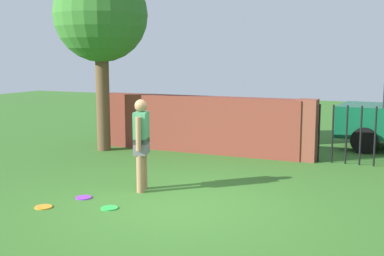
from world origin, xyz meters
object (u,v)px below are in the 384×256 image
Objects in this scene: tree at (101,17)px; frisbee_orange at (43,207)px; person at (141,141)px; frisbee_green at (109,208)px; frisbee_purple at (84,198)px.

tree is 16.67× the size of frisbee_orange.
tree reaches higher than person.
person reaches higher than frisbee_orange.
person is at bearing 92.05° from frisbee_green.
frisbee_green is at bearing -14.65° from person.
frisbee_green is (0.04, -1.11, -0.89)m from person.
person is 1.37m from frisbee_purple.
frisbee_orange is (-0.94, -1.49, -0.89)m from person.
frisbee_purple is at bearing 156.22° from frisbee_green.
person reaches higher than frisbee_purple.
person is at bearing 57.86° from frisbee_orange.
person is (2.75, -2.94, -2.41)m from tree.
frisbee_green is (2.79, -4.06, -3.30)m from tree.
frisbee_purple is 0.78m from frisbee_green.
frisbee_orange is at bearing -67.67° from tree.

